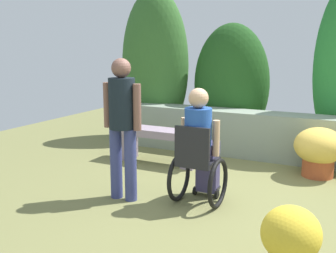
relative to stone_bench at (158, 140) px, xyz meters
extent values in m
plane|color=olive|center=(1.57, -1.06, -0.35)|extent=(11.25, 11.25, 0.00)
cube|color=gray|center=(1.57, 1.00, 0.02)|extent=(5.69, 0.49, 0.73)
ellipsoid|color=#34652A|center=(-0.86, 1.49, 1.06)|extent=(1.33, 0.93, 2.82)
ellipsoid|color=#1F4C1B|center=(0.58, 1.71, 0.73)|extent=(1.38, 0.96, 2.17)
cube|color=gray|center=(-0.55, 0.00, -0.14)|extent=(0.20, 0.32, 0.41)
cube|color=gray|center=(0.55, 0.00, -0.14)|extent=(0.20, 0.32, 0.41)
cube|color=gray|center=(0.00, 0.00, 0.12)|extent=(1.46, 0.38, 0.11)
cube|color=black|center=(1.20, -1.26, 0.15)|extent=(0.40, 0.40, 0.06)
cube|color=black|center=(1.20, -1.44, 0.38)|extent=(0.40, 0.04, 0.40)
cube|color=black|center=(1.20, -0.94, -0.25)|extent=(0.28, 0.12, 0.03)
torus|color=black|center=(0.96, -1.26, -0.07)|extent=(0.05, 0.56, 0.56)
torus|color=black|center=(1.44, -1.26, -0.07)|extent=(0.05, 0.56, 0.56)
cylinder|color=black|center=(1.06, -1.01, -0.30)|extent=(0.03, 0.10, 0.10)
cylinder|color=black|center=(1.34, -1.01, -0.30)|extent=(0.03, 0.10, 0.10)
cube|color=#433D67|center=(1.20, -1.16, 0.26)|extent=(0.30, 0.40, 0.16)
cube|color=#433D67|center=(1.20, -0.96, -0.09)|extent=(0.26, 0.14, 0.43)
cylinder|color=#254FA7|center=(1.20, -1.28, 0.51)|extent=(0.30, 0.30, 0.50)
cylinder|color=tan|center=(1.01, -1.22, 0.43)|extent=(0.08, 0.08, 0.40)
cylinder|color=tan|center=(1.39, -1.22, 0.43)|extent=(0.08, 0.08, 0.40)
sphere|color=tan|center=(1.20, -1.28, 0.87)|extent=(0.22, 0.22, 0.22)
cylinder|color=navy|center=(0.26, -1.51, 0.07)|extent=(0.14, 0.14, 0.85)
cylinder|color=navy|center=(0.46, -1.51, 0.07)|extent=(0.14, 0.14, 0.85)
cylinder|color=black|center=(0.36, -1.51, 0.78)|extent=(0.30, 0.30, 0.58)
cylinder|color=brown|center=(0.16, -1.51, 0.75)|extent=(0.09, 0.09, 0.52)
cylinder|color=brown|center=(0.56, -1.51, 0.75)|extent=(0.09, 0.09, 0.52)
sphere|color=brown|center=(0.36, -1.51, 1.18)|extent=(0.22, 0.22, 0.22)
cylinder|color=#AC4B27|center=(2.29, 0.41, -0.20)|extent=(0.42, 0.42, 0.30)
ellipsoid|color=#0D3C26|center=(2.29, 0.41, 0.01)|extent=(0.46, 0.46, 0.17)
ellipsoid|color=#E5BB4B|center=(2.29, 0.41, 0.08)|extent=(0.68, 0.68, 0.50)
ellipsoid|color=#294611|center=(2.43, -2.42, -0.01)|extent=(0.35, 0.35, 0.15)
ellipsoid|color=yellow|center=(2.43, -2.42, 0.06)|extent=(0.45, 0.45, 0.42)
camera|label=1|loc=(2.89, -5.33, 1.44)|focal=43.51mm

